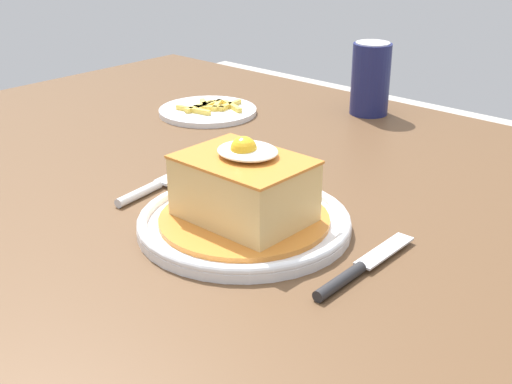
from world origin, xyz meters
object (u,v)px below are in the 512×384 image
(knife, at_px, (354,272))
(fork, at_px, (150,188))
(side_plate_fries, at_px, (208,111))
(soda_can, at_px, (371,79))
(main_plate, at_px, (244,222))

(knife, bearing_deg, fork, 179.60)
(knife, xyz_separation_m, side_plate_fries, (-0.51, 0.29, -0.00))
(fork, xyz_separation_m, soda_can, (0.01, 0.48, 0.06))
(main_plate, xyz_separation_m, fork, (-0.16, -0.00, -0.00))
(fork, distance_m, knife, 0.31)
(soda_can, bearing_deg, main_plate, -72.88)
(knife, bearing_deg, main_plate, 177.99)
(main_plate, height_order, fork, main_plate)
(soda_can, distance_m, side_plate_fries, 0.29)
(fork, relative_size, knife, 0.86)
(main_plate, distance_m, side_plate_fries, 0.46)
(side_plate_fries, bearing_deg, soda_can, 42.26)
(main_plate, bearing_deg, fork, -178.87)
(main_plate, xyz_separation_m, knife, (0.15, -0.01, -0.00))
(main_plate, bearing_deg, side_plate_fries, 140.84)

